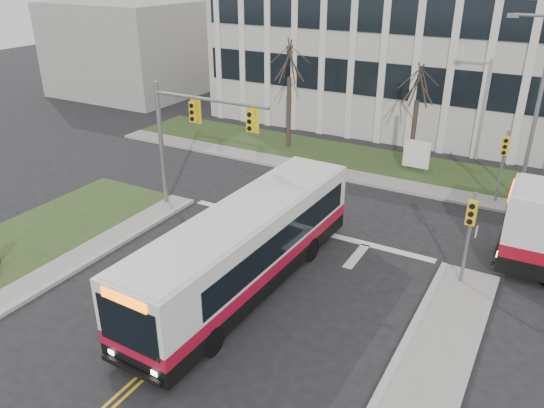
% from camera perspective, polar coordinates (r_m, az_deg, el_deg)
% --- Properties ---
extents(ground, '(120.00, 120.00, 0.00)m').
position_cam_1_polar(ground, '(18.57, -7.97, -12.86)').
color(ground, black).
rests_on(ground, ground).
extents(sidewalk_cross, '(44.00, 1.60, 0.14)m').
position_cam_1_polar(sidewalk_cross, '(29.22, 18.55, 0.92)').
color(sidewalk_cross, '#9E9B93').
rests_on(sidewalk_cross, ground).
extents(building_lawn, '(44.00, 5.00, 0.12)m').
position_cam_1_polar(building_lawn, '(31.80, 19.62, 2.67)').
color(building_lawn, '#2D411C').
rests_on(building_lawn, ground).
extents(office_building, '(40.00, 16.00, 12.00)m').
position_cam_1_polar(office_building, '(42.00, 24.14, 15.56)').
color(office_building, '#BAB7AB').
rests_on(office_building, ground).
extents(building_annex, '(12.00, 12.00, 8.00)m').
position_cam_1_polar(building_annex, '(51.98, -14.42, 16.04)').
color(building_annex, '#9E9B93').
rests_on(building_annex, ground).
extents(mast_arm_signal, '(6.11, 0.38, 6.20)m').
position_cam_1_polar(mast_arm_signal, '(24.86, -9.11, 8.12)').
color(mast_arm_signal, slate).
rests_on(mast_arm_signal, ground).
extents(signal_pole_near, '(0.34, 0.39, 3.80)m').
position_cam_1_polar(signal_pole_near, '(20.44, 20.48, -2.29)').
color(signal_pole_near, slate).
rests_on(signal_pole_near, ground).
extents(signal_pole_far, '(0.34, 0.39, 3.80)m').
position_cam_1_polar(signal_pole_far, '(28.32, 23.63, 4.65)').
color(signal_pole_far, slate).
rests_on(signal_pole_far, ground).
extents(streetlight, '(2.15, 0.25, 9.20)m').
position_cam_1_polar(streetlight, '(28.33, 26.44, 9.88)').
color(streetlight, slate).
rests_on(streetlight, ground).
extents(directory_sign, '(1.50, 0.12, 2.00)m').
position_cam_1_polar(directory_sign, '(31.40, 15.28, 5.16)').
color(directory_sign, slate).
rests_on(directory_sign, ground).
extents(tree_left, '(1.80, 1.80, 7.70)m').
position_cam_1_polar(tree_left, '(33.68, 1.90, 14.96)').
color(tree_left, '#42352B').
rests_on(tree_left, ground).
extents(tree_mid, '(1.80, 1.80, 6.82)m').
position_cam_1_polar(tree_mid, '(31.19, 15.50, 12.13)').
color(tree_mid, '#42352B').
rests_on(tree_mid, ground).
extents(bus_main, '(2.92, 11.92, 3.16)m').
position_cam_1_polar(bus_main, '(19.56, -2.79, -4.92)').
color(bus_main, silver).
rests_on(bus_main, ground).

